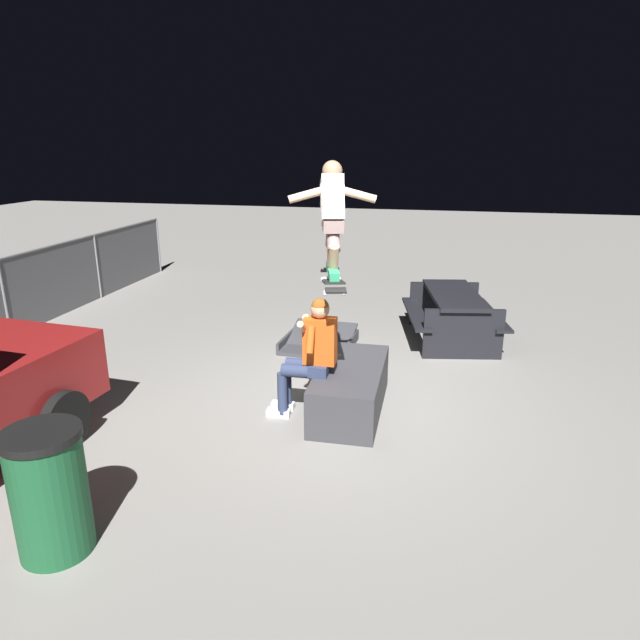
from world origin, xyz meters
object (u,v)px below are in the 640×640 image
Objects in this scene: ledge_box_main at (350,389)px; person_sitting_on_ledge at (310,351)px; skater_airborne at (333,213)px; kicker_ramp at (319,343)px; skateboard at (333,282)px; picnic_table_back at (453,309)px; trash_bin at (50,492)px.

ledge_box_main is 1.15× the size of person_sitting_on_ledge.
skater_airborne is 3.04m from kicker_ramp.
person_sitting_on_ledge is 0.80m from skateboard.
person_sitting_on_ledge is 3.26m from picnic_table_back.
ledge_box_main is 1.51× the size of skateboard.
skater_airborne reaches higher than person_sitting_on_ledge.
picnic_table_back is at bearing -69.06° from kicker_ramp.
kicker_ramp is 4.74m from trash_bin.
person_sitting_on_ledge reaches higher than picnic_table_back.
ledge_box_main is 2.08m from kicker_ramp.
skater_airborne is at bearing 126.66° from ledge_box_main.
ledge_box_main is 1.39× the size of skater_airborne.
kicker_ramp is at bearing 110.94° from picnic_table_back.
picnic_table_back is (2.87, -1.52, -0.26)m from person_sitting_on_ledge.
skateboard is 0.54× the size of picnic_table_back.
skater_airborne is (-0.14, 0.19, 1.96)m from ledge_box_main.
person_sitting_on_ledge is at bearing -28.13° from trash_bin.
skateboard is 2.64m from kicker_ramp.
skateboard is (0.04, -0.23, 0.77)m from person_sitting_on_ledge.
trash_bin reaches higher than kicker_ramp.
picnic_table_back is 6.07m from trash_bin.
person_sitting_on_ledge is at bearing 152.14° from picnic_table_back.
person_sitting_on_ledge is at bearing 99.38° from skateboard.
trash_bin is (-4.63, 0.94, 0.44)m from kicker_ramp.
person_sitting_on_ledge is 2.29m from kicker_ramp.
ledge_box_main is at bearing 157.14° from picnic_table_back.
ledge_box_main is 1.44× the size of kicker_ramp.
kicker_ramp is (2.11, 0.62, -1.47)m from skateboard.
person_sitting_on_ledge reaches higher than kicker_ramp.
ledge_box_main is 0.68m from person_sitting_on_ledge.
kicker_ramp is (2.05, 0.60, -2.16)m from skater_airborne.
trash_bin is (-2.52, 1.56, -1.03)m from skateboard.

